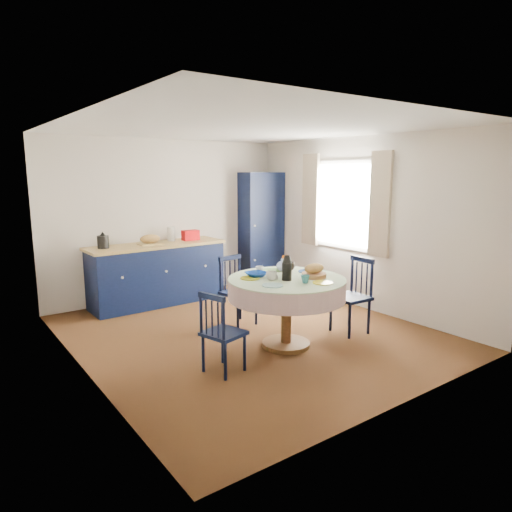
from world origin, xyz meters
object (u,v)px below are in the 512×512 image
(chair_far, at_px, (237,290))
(pantry_cabinet, at_px, (261,229))
(dining_table, at_px, (287,289))
(chair_left, at_px, (221,332))
(mug_a, at_px, (272,276))
(mug_d, at_px, (260,270))
(mug_b, at_px, (305,279))
(cobalt_bowl, at_px, (256,275))
(chair_right, at_px, (353,295))
(mug_c, at_px, (289,266))
(kitchen_counter, at_px, (157,273))

(chair_far, bearing_deg, pantry_cabinet, 37.01)
(dining_table, height_order, chair_left, dining_table)
(pantry_cabinet, distance_m, mug_a, 3.14)
(mug_d, bearing_deg, mug_b, -79.36)
(mug_d, xyz_separation_m, cobalt_bowl, (-0.14, -0.12, -0.01))
(pantry_cabinet, height_order, cobalt_bowl, pantry_cabinet)
(chair_right, distance_m, mug_d, 1.25)
(chair_right, xyz_separation_m, cobalt_bowl, (-1.23, 0.36, 0.36))
(mug_b, bearing_deg, chair_right, 10.62)
(chair_far, distance_m, mug_b, 1.34)
(dining_table, bearing_deg, mug_b, -88.05)
(mug_b, bearing_deg, mug_c, 65.66)
(kitchen_counter, bearing_deg, mug_b, -81.47)
(chair_left, xyz_separation_m, mug_c, (1.26, 0.46, 0.44))
(chair_far, xyz_separation_m, mug_c, (0.30, -0.70, 0.40))
(chair_left, relative_size, mug_b, 9.01)
(dining_table, height_order, mug_c, dining_table)
(mug_a, bearing_deg, chair_far, 79.47)
(mug_a, bearing_deg, mug_c, 29.06)
(cobalt_bowl, bearing_deg, mug_b, -64.19)
(dining_table, height_order, chair_right, dining_table)
(chair_left, bearing_deg, mug_a, -91.13)
(pantry_cabinet, relative_size, chair_left, 2.37)
(cobalt_bowl, bearing_deg, mug_d, 40.86)
(cobalt_bowl, bearing_deg, chair_right, -16.20)
(chair_far, bearing_deg, dining_table, -97.20)
(dining_table, bearing_deg, chair_right, -6.29)
(dining_table, bearing_deg, pantry_cabinet, 59.05)
(chair_left, relative_size, chair_right, 0.89)
(kitchen_counter, distance_m, chair_far, 1.59)
(chair_right, bearing_deg, pantry_cabinet, 171.76)
(pantry_cabinet, distance_m, chair_far, 2.34)
(dining_table, relative_size, mug_b, 14.31)
(dining_table, height_order, mug_a, dining_table)
(pantry_cabinet, bearing_deg, cobalt_bowl, -121.92)
(chair_right, height_order, mug_c, chair_right)
(pantry_cabinet, xyz_separation_m, chair_left, (-2.55, -2.78, -0.57))
(pantry_cabinet, distance_m, dining_table, 3.07)
(kitchen_counter, height_order, mug_b, kitchen_counter)
(chair_right, bearing_deg, chair_far, -133.62)
(kitchen_counter, relative_size, dining_table, 1.56)
(cobalt_bowl, bearing_deg, dining_table, -44.84)
(mug_d, bearing_deg, pantry_cabinet, 53.17)
(pantry_cabinet, bearing_deg, mug_b, -112.55)
(mug_c, relative_size, cobalt_bowl, 0.57)
(pantry_cabinet, height_order, chair_right, pantry_cabinet)
(mug_a, relative_size, mug_b, 1.32)
(dining_table, distance_m, chair_far, 1.02)
(pantry_cabinet, bearing_deg, mug_d, -121.17)
(chair_left, xyz_separation_m, mug_b, (0.99, -0.13, 0.43))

